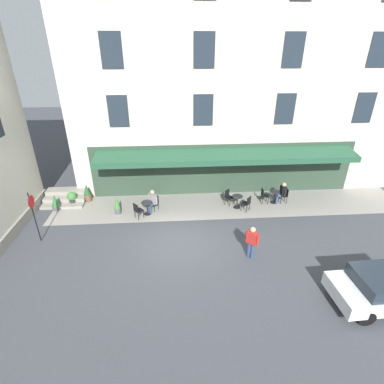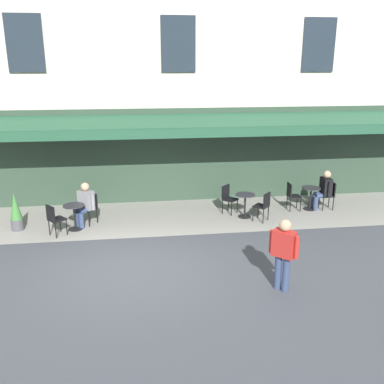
{
  "view_description": "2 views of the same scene",
  "coord_description": "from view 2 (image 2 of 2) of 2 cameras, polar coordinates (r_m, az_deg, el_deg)",
  "views": [
    {
      "loc": [
        0.1,
        11.41,
        8.44
      ],
      "look_at": [
        -0.89,
        -2.81,
        1.2
      ],
      "focal_mm": 27.19,
      "sensor_mm": 36.0,
      "label": 1
    },
    {
      "loc": [
        -0.27,
        9.03,
        4.61
      ],
      "look_at": [
        -1.87,
        -3.14,
        0.85
      ],
      "focal_mm": 39.27,
      "sensor_mm": 36.0,
      "label": 2
    }
  ],
  "objects": [
    {
      "name": "ground_plane",
      "position": [
        10.14,
        -8.32,
        -10.18
      ],
      "size": [
        70.0,
        70.0,
        0.0
      ],
      "primitive_type": "plane",
      "color": "#42444C"
    },
    {
      "name": "sidewalk_cafe_terrace",
      "position": [
        13.58,
        5.65,
        -2.86
      ],
      "size": [
        20.5,
        3.2,
        0.01
      ],
      "primitive_type": "cube",
      "color": "gray",
      "rests_on": "ground_plane"
    },
    {
      "name": "cafe_table_near_entrance",
      "position": [
        13.12,
        7.21,
        -1.38
      ],
      "size": [
        0.6,
        0.6,
        0.75
      ],
      "color": "black",
      "rests_on": "ground_plane"
    },
    {
      "name": "cafe_chair_black_facing_street",
      "position": [
        12.84,
        9.7,
        -1.65
      ],
      "size": [
        0.57,
        0.57,
        0.91
      ],
      "color": "black",
      "rests_on": "ground_plane"
    },
    {
      "name": "cafe_chair_black_by_window",
      "position": [
        13.42,
        4.92,
        -0.63
      ],
      "size": [
        0.57,
        0.57,
        0.91
      ],
      "color": "black",
      "rests_on": "ground_plane"
    },
    {
      "name": "cafe_table_mid_terrace",
      "position": [
        14.24,
        15.81,
        -0.42
      ],
      "size": [
        0.6,
        0.6,
        0.75
      ],
      "color": "black",
      "rests_on": "ground_plane"
    },
    {
      "name": "cafe_chair_black_kerbside",
      "position": [
        14.47,
        18.16,
        -0.13
      ],
      "size": [
        0.41,
        0.41,
        0.91
      ],
      "color": "black",
      "rests_on": "ground_plane"
    },
    {
      "name": "cafe_chair_black_corner_right",
      "position": [
        14.01,
        13.42,
        -0.28
      ],
      "size": [
        0.41,
        0.41,
        0.91
      ],
      "color": "black",
      "rests_on": "ground_plane"
    },
    {
      "name": "cafe_table_streetside",
      "position": [
        12.51,
        -15.7,
        -2.83
      ],
      "size": [
        0.6,
        0.6,
        0.75
      ],
      "color": "black",
      "rests_on": "ground_plane"
    },
    {
      "name": "cafe_chair_black_corner_left",
      "position": [
        12.19,
        -18.2,
        -3.3
      ],
      "size": [
        0.56,
        0.56,
        0.91
      ],
      "color": "black",
      "rests_on": "ground_plane"
    },
    {
      "name": "cafe_chair_black_under_awning",
      "position": [
        12.9,
        -13.67,
        -1.81
      ],
      "size": [
        0.56,
        0.56,
        0.91
      ],
      "color": "black",
      "rests_on": "ground_plane"
    },
    {
      "name": "seated_patron_in_grey",
      "position": [
        12.71,
        -14.4,
        -1.44
      ],
      "size": [
        0.62,
        0.63,
        1.3
      ],
      "color": "navy",
      "rests_on": "ground_plane"
    },
    {
      "name": "seated_companion_in_black",
      "position": [
        14.34,
        17.42,
        0.43
      ],
      "size": [
        0.55,
        0.67,
        1.31
      ],
      "color": "navy",
      "rests_on": "ground_plane"
    },
    {
      "name": "walking_pedestrian_in_red",
      "position": [
        8.95,
        12.32,
        -7.65
      ],
      "size": [
        0.51,
        0.51,
        1.59
      ],
      "color": "navy",
      "rests_on": "ground_plane"
    },
    {
      "name": "potted_plant_under_sign",
      "position": [
        13.02,
        -22.8,
        -2.53
      ],
      "size": [
        0.35,
        0.35,
        1.11
      ],
      "color": "#4C4C51",
      "rests_on": "ground_plane"
    }
  ]
}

